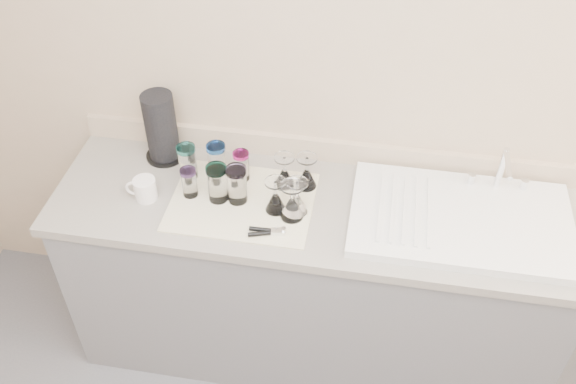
% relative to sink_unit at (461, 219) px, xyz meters
% --- Properties ---
extents(counter_unit, '(2.06, 0.62, 0.90)m').
position_rel_sink_unit_xyz_m(counter_unit, '(-0.55, -0.00, -0.47)').
color(counter_unit, slate).
rests_on(counter_unit, ground).
extents(sink_unit, '(0.82, 0.50, 0.22)m').
position_rel_sink_unit_xyz_m(sink_unit, '(0.00, 0.00, 0.00)').
color(sink_unit, white).
rests_on(sink_unit, counter_unit).
extents(dish_towel, '(0.55, 0.42, 0.01)m').
position_rel_sink_unit_xyz_m(dish_towel, '(-0.83, -0.03, -0.02)').
color(dish_towel, white).
rests_on(dish_towel, counter_unit).
extents(tumbler_teal, '(0.08, 0.08, 0.15)m').
position_rel_sink_unit_xyz_m(tumbler_teal, '(-1.08, 0.07, 0.06)').
color(tumbler_teal, white).
rests_on(tumbler_teal, dish_towel).
extents(tumbler_cyan, '(0.08, 0.08, 0.15)m').
position_rel_sink_unit_xyz_m(tumbler_cyan, '(-0.96, 0.10, 0.07)').
color(tumbler_cyan, white).
rests_on(tumbler_cyan, dish_towel).
extents(tumbler_purple, '(0.07, 0.07, 0.13)m').
position_rel_sink_unit_xyz_m(tumbler_purple, '(-0.86, 0.10, 0.05)').
color(tumbler_purple, white).
rests_on(tumbler_purple, dish_towel).
extents(tumbler_magenta, '(0.06, 0.06, 0.12)m').
position_rel_sink_unit_xyz_m(tumbler_magenta, '(-1.04, -0.03, 0.05)').
color(tumbler_magenta, white).
rests_on(tumbler_magenta, dish_towel).
extents(tumbler_blue, '(0.08, 0.08, 0.16)m').
position_rel_sink_unit_xyz_m(tumbler_blue, '(-0.93, -0.04, 0.07)').
color(tumbler_blue, white).
rests_on(tumbler_blue, dish_towel).
extents(tumbler_lavender, '(0.08, 0.08, 0.16)m').
position_rel_sink_unit_xyz_m(tumbler_lavender, '(-0.85, -0.03, 0.07)').
color(tumbler_lavender, white).
rests_on(tumbler_lavender, dish_towel).
extents(goblet_back_left, '(0.08, 0.08, 0.14)m').
position_rel_sink_unit_xyz_m(goblet_back_left, '(-0.69, 0.09, 0.04)').
color(goblet_back_left, white).
rests_on(goblet_back_left, dish_towel).
extents(goblet_back_right, '(0.08, 0.08, 0.15)m').
position_rel_sink_unit_xyz_m(goblet_back_right, '(-0.60, 0.10, 0.04)').
color(goblet_back_right, white).
rests_on(goblet_back_right, dish_towel).
extents(goblet_front_left, '(0.08, 0.08, 0.14)m').
position_rel_sink_unit_xyz_m(goblet_front_left, '(-0.70, -0.06, 0.04)').
color(goblet_front_left, white).
rests_on(goblet_front_left, dish_towel).
extents(goblet_front_right, '(0.08, 0.08, 0.15)m').
position_rel_sink_unit_xyz_m(goblet_front_right, '(-0.62, -0.05, 0.04)').
color(goblet_front_right, white).
rests_on(goblet_front_right, dish_towel).
extents(goblet_extra, '(0.09, 0.09, 0.16)m').
position_rel_sink_unit_xyz_m(goblet_extra, '(-0.63, -0.08, 0.04)').
color(goblet_extra, white).
rests_on(goblet_extra, dish_towel).
extents(can_opener, '(0.14, 0.06, 0.02)m').
position_rel_sink_unit_xyz_m(can_opener, '(-0.70, -0.19, -0.00)').
color(can_opener, silver).
rests_on(can_opener, dish_towel).
extents(white_mug, '(0.13, 0.10, 0.09)m').
position_rel_sink_unit_xyz_m(white_mug, '(-1.21, -0.07, 0.03)').
color(white_mug, white).
rests_on(white_mug, counter_unit).
extents(paper_towel_roll, '(0.16, 0.16, 0.30)m').
position_rel_sink_unit_xyz_m(paper_towel_roll, '(-1.21, 0.19, 0.13)').
color(paper_towel_roll, black).
rests_on(paper_towel_roll, counter_unit).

